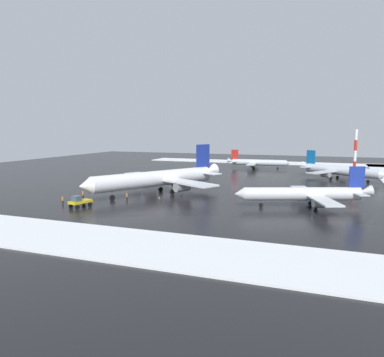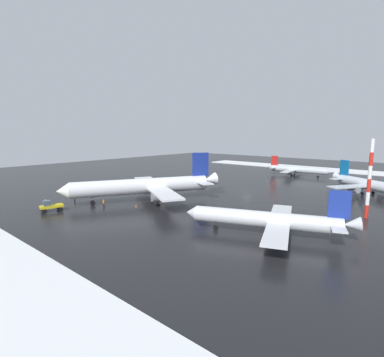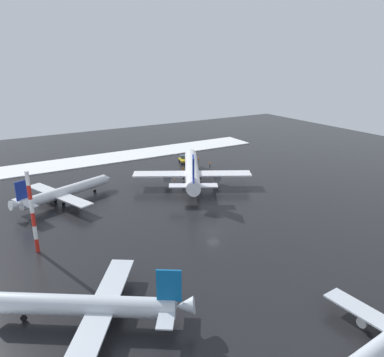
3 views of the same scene
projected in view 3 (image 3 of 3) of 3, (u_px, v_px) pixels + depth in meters
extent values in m
plane|color=black|center=(213.00, 231.00, 77.88)|extent=(240.00, 240.00, 0.00)
cube|color=white|center=(109.00, 158.00, 132.61)|extent=(14.00, 116.00, 0.27)
cylinder|color=white|center=(192.00, 169.00, 106.78)|extent=(30.86, 19.53, 3.77)
cone|color=white|center=(191.00, 154.00, 123.82)|extent=(4.07, 4.42, 3.58)
cone|color=white|center=(194.00, 189.00, 89.32)|extent=(5.02, 4.73, 3.67)
cube|color=white|center=(159.00, 174.00, 103.53)|extent=(11.29, 14.96, 0.40)
cylinder|color=gray|center=(168.00, 177.00, 104.45)|extent=(4.37, 3.77, 2.22)
cube|color=white|center=(225.00, 174.00, 103.93)|extent=(11.29, 14.96, 0.40)
cylinder|color=gray|center=(217.00, 177.00, 104.76)|extent=(4.37, 3.77, 2.22)
cube|color=navy|center=(193.00, 169.00, 90.56)|extent=(4.06, 2.51, 6.21)
cube|color=white|center=(180.00, 186.00, 92.05)|extent=(5.11, 6.05, 0.27)
cube|color=white|center=(207.00, 185.00, 92.20)|extent=(5.11, 6.05, 0.27)
cylinder|color=black|center=(191.00, 164.00, 118.35)|extent=(0.27, 0.27, 0.78)
cylinder|color=black|center=(191.00, 168.00, 118.85)|extent=(1.25, 0.93, 1.22)
cylinder|color=black|center=(183.00, 178.00, 104.09)|extent=(0.27, 0.27, 0.78)
cylinder|color=black|center=(183.00, 184.00, 104.60)|extent=(1.25, 0.93, 1.22)
cylinder|color=black|center=(201.00, 178.00, 104.20)|extent=(0.27, 0.27, 0.78)
cylinder|color=black|center=(201.00, 184.00, 104.71)|extent=(1.25, 0.93, 1.22)
cube|color=silver|center=(359.00, 309.00, 50.63)|extent=(9.34, 3.71, 0.25)
cylinder|color=gray|center=(366.00, 320.00, 49.56)|extent=(1.57, 2.48, 1.41)
cylinder|color=silver|center=(67.00, 191.00, 92.93)|extent=(10.94, 23.02, 2.68)
cone|color=silver|center=(107.00, 178.00, 102.40)|extent=(3.05, 2.67, 2.54)
cone|color=silver|center=(16.00, 205.00, 83.19)|extent=(3.13, 3.44, 2.60)
cube|color=silver|center=(44.00, 189.00, 95.07)|extent=(10.80, 6.89, 0.28)
cylinder|color=gray|center=(49.00, 193.00, 94.67)|extent=(2.43, 3.06, 1.57)
cube|color=silver|center=(74.00, 201.00, 87.43)|extent=(10.80, 6.89, 0.28)
cylinder|color=gray|center=(72.00, 202.00, 88.90)|extent=(2.43, 3.06, 1.57)
cube|color=navy|center=(22.00, 190.00, 83.68)|extent=(1.39, 3.04, 4.41)
cube|color=silver|center=(20.00, 200.00, 86.16)|extent=(4.26, 3.26, 0.19)
cube|color=silver|center=(30.00, 205.00, 83.36)|extent=(4.26, 3.26, 0.19)
cylinder|color=black|center=(94.00, 187.00, 99.44)|extent=(0.19, 0.19, 0.55)
cylinder|color=black|center=(95.00, 191.00, 99.80)|extent=(0.57, 0.91, 0.87)
cylinder|color=black|center=(55.00, 197.00, 92.57)|extent=(0.19, 0.19, 0.55)
cylinder|color=black|center=(55.00, 201.00, 92.93)|extent=(0.57, 0.91, 0.87)
cylinder|color=black|center=(63.00, 200.00, 90.52)|extent=(0.19, 0.19, 0.55)
cylinder|color=black|center=(63.00, 204.00, 90.88)|extent=(0.57, 0.91, 0.87)
cylinder|color=silver|center=(84.00, 305.00, 50.29)|extent=(16.11, 22.18, 2.81)
cone|color=silver|center=(184.00, 306.00, 49.42)|extent=(3.63, 3.78, 2.73)
cube|color=silver|center=(86.00, 345.00, 43.81)|extent=(10.96, 8.99, 0.30)
cylinder|color=gray|center=(88.00, 340.00, 45.66)|extent=(2.94, 3.26, 1.65)
cube|color=silver|center=(115.00, 279.00, 56.66)|extent=(10.96, 8.99, 0.30)
cylinder|color=gray|center=(110.00, 290.00, 55.37)|extent=(2.94, 3.26, 1.65)
cube|color=#0C5999|center=(169.00, 286.00, 48.56)|extent=(2.08, 2.91, 4.63)
cube|color=silver|center=(166.00, 319.00, 47.23)|extent=(4.49, 3.99, 0.20)
cube|color=silver|center=(170.00, 295.00, 51.93)|extent=(4.49, 3.99, 0.20)
cylinder|color=black|center=(22.00, 311.00, 51.14)|extent=(0.20, 0.20, 0.58)
cylinder|color=black|center=(24.00, 318.00, 51.51)|extent=(0.75, 0.92, 0.91)
cylinder|color=black|center=(99.00, 323.00, 48.82)|extent=(0.20, 0.20, 0.58)
cylinder|color=black|center=(100.00, 331.00, 49.20)|extent=(0.75, 0.92, 0.91)
cylinder|color=black|center=(106.00, 305.00, 52.27)|extent=(0.20, 0.20, 0.58)
cylinder|color=black|center=(107.00, 312.00, 52.65)|extent=(0.75, 0.92, 0.91)
cube|color=gold|center=(183.00, 160.00, 126.71)|extent=(4.99, 3.23, 0.50)
cube|color=#3F5160|center=(183.00, 157.00, 127.30)|extent=(1.72, 1.79, 1.10)
cylinder|color=black|center=(179.00, 161.00, 128.13)|extent=(0.95, 0.52, 0.90)
cylinder|color=black|center=(185.00, 160.00, 128.67)|extent=(0.95, 0.52, 0.90)
cylinder|color=black|center=(182.00, 163.00, 125.20)|extent=(0.95, 0.52, 0.90)
cylinder|color=black|center=(187.00, 163.00, 125.74)|extent=(0.95, 0.52, 0.90)
cylinder|color=black|center=(198.00, 160.00, 128.56)|extent=(0.16, 0.16, 0.85)
cylinder|color=black|center=(198.00, 160.00, 128.74)|extent=(0.16, 0.16, 0.85)
cylinder|color=orange|center=(198.00, 158.00, 128.42)|extent=(0.36, 0.36, 0.62)
sphere|color=tan|center=(198.00, 157.00, 128.28)|extent=(0.24, 0.24, 0.24)
cylinder|color=black|center=(183.00, 171.00, 116.76)|extent=(0.16, 0.16, 0.85)
cylinder|color=black|center=(184.00, 171.00, 116.57)|extent=(0.16, 0.16, 0.85)
cylinder|color=orange|center=(184.00, 169.00, 116.43)|extent=(0.36, 0.36, 0.62)
sphere|color=tan|center=(184.00, 168.00, 116.30)|extent=(0.24, 0.24, 0.24)
cylinder|color=black|center=(210.00, 165.00, 122.99)|extent=(0.16, 0.16, 0.85)
cylinder|color=black|center=(210.00, 165.00, 122.82)|extent=(0.16, 0.16, 0.85)
cylinder|color=orange|center=(210.00, 163.00, 122.67)|extent=(0.36, 0.36, 0.62)
sphere|color=tan|center=(210.00, 162.00, 122.53)|extent=(0.24, 0.24, 0.24)
cylinder|color=red|center=(37.00, 245.00, 69.48)|extent=(0.70, 0.70, 2.63)
cylinder|color=white|center=(35.00, 232.00, 68.66)|extent=(0.70, 0.70, 2.63)
cylinder|color=red|center=(33.00, 219.00, 67.83)|extent=(0.70, 0.70, 2.63)
cylinder|color=white|center=(31.00, 206.00, 67.01)|extent=(0.70, 0.70, 2.63)
cylinder|color=red|center=(29.00, 192.00, 66.18)|extent=(0.70, 0.70, 2.63)
cylinder|color=white|center=(27.00, 178.00, 65.35)|extent=(0.70, 0.70, 2.63)
cone|color=orange|center=(175.00, 179.00, 110.05)|extent=(0.36, 0.36, 0.55)
cone|color=orange|center=(172.00, 185.00, 104.41)|extent=(0.36, 0.36, 0.55)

